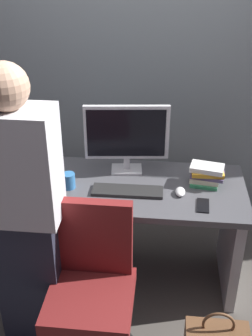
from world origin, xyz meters
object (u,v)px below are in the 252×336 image
(person_at_desk, at_px, (23,218))
(mouse, at_px, (180,192))
(desk, at_px, (127,214))
(book_stack, at_px, (206,175))
(keyboard, at_px, (128,191))
(monitor, at_px, (127,135))
(cell_phone, at_px, (203,205))
(cup_near_keyboard, at_px, (69,181))
(office_chair, at_px, (92,296))
(cup_by_monitor, at_px, (46,166))

(person_at_desk, relative_size, mouse, 16.39)
(person_at_desk, bearing_deg, mouse, 31.53)
(desk, xyz_separation_m, book_stack, (0.49, 0.07, 0.28))
(keyboard, bearing_deg, mouse, 1.65)
(book_stack, bearing_deg, monitor, 167.33)
(cell_phone, bearing_deg, book_stack, 87.16)
(cup_near_keyboard, height_order, book_stack, book_stack)
(office_chair, relative_size, keyboard, 2.19)
(monitor, distance_m, cell_phone, 0.66)
(desk, xyz_separation_m, mouse, (0.33, -0.07, 0.24))
(cup_near_keyboard, relative_size, cell_phone, 0.68)
(book_stack, height_order, cell_phone, book_stack)
(person_at_desk, xyz_separation_m, cell_phone, (0.93, 0.38, -0.11))
(mouse, xyz_separation_m, cell_phone, (0.13, -0.11, -0.01))
(keyboard, bearing_deg, person_at_desk, -135.95)
(mouse, height_order, cell_phone, mouse)
(monitor, bearing_deg, desk, -83.62)
(book_stack, relative_size, cell_phone, 1.60)
(book_stack, xyz_separation_m, cell_phone, (-0.03, -0.26, -0.06))
(mouse, bearing_deg, monitor, 143.93)
(monitor, xyz_separation_m, book_stack, (0.51, -0.11, -0.19))
(keyboard, height_order, cup_by_monitor, cup_by_monitor)
(desk, distance_m, monitor, 0.51)
(office_chair, height_order, person_at_desk, person_at_desk)
(person_at_desk, distance_m, keyboard, 0.69)
(desk, relative_size, mouse, 14.82)
(keyboard, bearing_deg, book_stack, 17.23)
(monitor, distance_m, book_stack, 0.56)
(office_chair, bearing_deg, cup_by_monitor, 119.17)
(keyboard, distance_m, cell_phone, 0.46)
(mouse, distance_m, cup_by_monitor, 0.89)
(cup_near_keyboard, bearing_deg, office_chair, -68.12)
(office_chair, distance_m, cup_by_monitor, 0.93)
(desk, relative_size, keyboard, 3.45)
(desk, relative_size, person_at_desk, 0.90)
(mouse, bearing_deg, cell_phone, -41.31)
(book_stack, bearing_deg, office_chair, -129.89)
(keyboard, height_order, book_stack, book_stack)
(office_chair, height_order, cell_phone, office_chair)
(cup_by_monitor, bearing_deg, cup_near_keyboard, -42.10)
(mouse, bearing_deg, person_at_desk, -148.47)
(person_at_desk, relative_size, book_stack, 7.10)
(office_chair, relative_size, mouse, 9.40)
(cup_near_keyboard, relative_size, book_stack, 0.42)
(keyboard, relative_size, cell_phone, 2.99)
(office_chair, distance_m, book_stack, 1.01)
(book_stack, distance_m, cell_phone, 0.26)
(person_at_desk, distance_m, cell_phone, 1.01)
(person_at_desk, distance_m, mouse, 0.95)
(mouse, bearing_deg, book_stack, 41.58)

